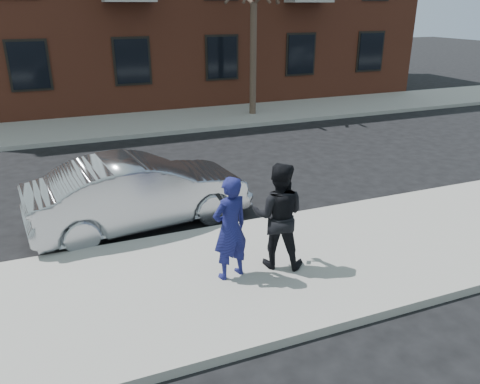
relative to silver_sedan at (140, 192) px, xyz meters
name	(u,v)px	position (x,y,z in m)	size (l,w,h in m)	color
ground	(263,267)	(1.64, -2.51, -0.73)	(100.00, 100.00, 0.00)	black
near_sidewalk	(269,270)	(1.64, -2.76, -0.66)	(50.00, 3.50, 0.15)	#9A9892
near_curb	(232,227)	(1.64, -0.96, -0.66)	(50.00, 0.10, 0.15)	#999691
far_sidewalk	(142,123)	(1.64, 8.74, -0.66)	(50.00, 3.50, 0.15)	#9A9892
far_curb	(152,135)	(1.64, 6.94, -0.66)	(50.00, 0.10, 0.15)	#999691
silver_sedan	(140,192)	(0.00, 0.00, 0.00)	(1.55, 4.46, 1.47)	#999BA3
man_hoodie	(230,228)	(0.92, -2.78, 0.28)	(0.71, 0.56, 1.73)	navy
man_peacoat	(278,216)	(1.79, -2.72, 0.33)	(1.11, 1.04, 1.82)	black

